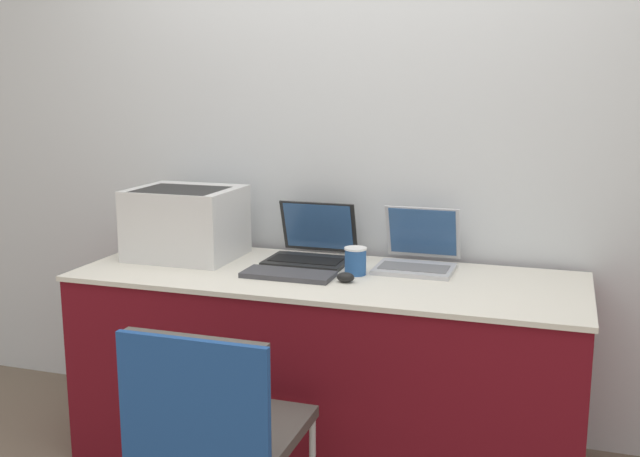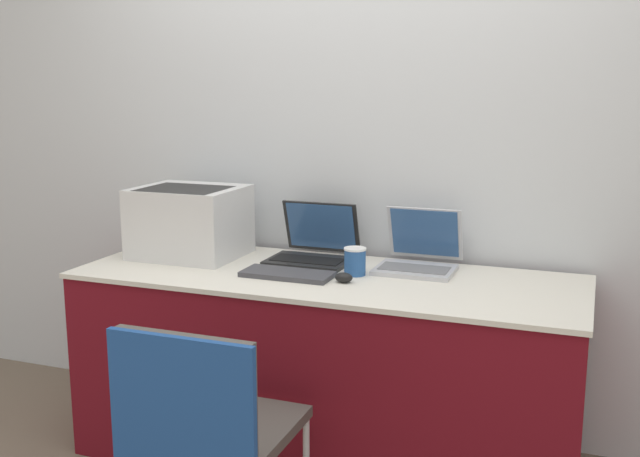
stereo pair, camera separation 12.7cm
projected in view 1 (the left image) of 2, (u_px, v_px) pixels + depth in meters
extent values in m
cube|color=silver|center=(357.00, 142.00, 3.33)|extent=(8.00, 0.05, 2.60)
cube|color=maroon|center=(327.00, 370.00, 3.10)|extent=(2.02, 0.72, 0.78)
cube|color=silver|center=(327.00, 277.00, 3.03)|extent=(2.04, 0.74, 0.02)
cube|color=silver|center=(186.00, 223.00, 3.30)|extent=(0.45, 0.39, 0.31)
cube|color=black|center=(181.00, 196.00, 3.24)|extent=(0.36, 0.29, 0.06)
cube|color=black|center=(307.00, 261.00, 3.20)|extent=(0.34, 0.24, 0.02)
cube|color=black|center=(306.00, 260.00, 3.19)|extent=(0.30, 0.13, 0.00)
cube|color=black|center=(319.00, 227.00, 3.33)|extent=(0.34, 0.08, 0.23)
cube|color=#2D5184|center=(318.00, 226.00, 3.32)|extent=(0.31, 0.07, 0.21)
cube|color=#B7B7BC|center=(414.00, 269.00, 3.07)|extent=(0.32, 0.24, 0.02)
cube|color=slate|center=(414.00, 267.00, 3.06)|extent=(0.28, 0.13, 0.00)
cube|color=#B7B7BC|center=(423.00, 232.00, 3.21)|extent=(0.32, 0.09, 0.23)
cube|color=#2D5184|center=(422.00, 232.00, 3.20)|extent=(0.29, 0.08, 0.21)
cube|color=#3D3D42|center=(288.00, 274.00, 2.98)|extent=(0.37, 0.16, 0.02)
cylinder|color=#285699|center=(355.00, 262.00, 3.01)|extent=(0.09, 0.09, 0.10)
cylinder|color=white|center=(356.00, 249.00, 3.00)|extent=(0.09, 0.09, 0.01)
ellipsoid|color=black|center=(346.00, 277.00, 2.90)|extent=(0.07, 0.05, 0.04)
cube|color=#4C4742|center=(230.00, 431.00, 2.49)|extent=(0.47, 0.48, 0.04)
cube|color=#4C4742|center=(197.00, 397.00, 2.24)|extent=(0.47, 0.03, 0.39)
cylinder|color=silver|center=(204.00, 452.00, 2.80)|extent=(0.02, 0.02, 0.40)
cube|color=#1E478C|center=(193.00, 407.00, 2.22)|extent=(0.49, 0.02, 0.42)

